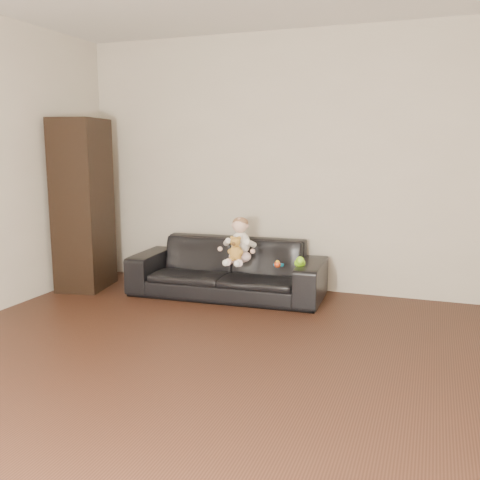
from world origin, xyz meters
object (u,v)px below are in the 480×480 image
at_px(sofa, 227,268).
at_px(toy_rattle, 277,264).
at_px(baby, 240,243).
at_px(cabinet, 83,205).
at_px(toy_blue_disc, 279,265).
at_px(toy_green, 300,263).
at_px(teddy_bear, 236,249).

distance_m(sofa, toy_rattle, 0.61).
bearing_deg(baby, cabinet, 173.70).
height_order(sofa, toy_blue_disc, sofa).
distance_m(sofa, toy_green, 0.78).
height_order(sofa, baby, baby).
bearing_deg(sofa, baby, -34.15).
bearing_deg(teddy_bear, toy_blue_disc, 4.50).
bearing_deg(toy_rattle, baby, 168.43).
height_order(sofa, toy_rattle, sofa).
relative_size(sofa, baby, 4.33).
height_order(teddy_bear, toy_green, teddy_bear).
relative_size(baby, toy_green, 3.56).
height_order(sofa, cabinet, cabinet).
bearing_deg(sofa, toy_green, -10.65).
height_order(baby, teddy_bear, baby).
relative_size(sofa, cabinet, 1.09).
relative_size(sofa, toy_green, 15.43).
bearing_deg(toy_rattle, cabinet, -179.31).
distance_m(sofa, baby, 0.34).
bearing_deg(cabinet, teddy_bear, -11.29).
height_order(cabinet, toy_green, cabinet).
xyz_separation_m(teddy_bear, toy_rattle, (0.39, 0.05, -0.13)).
height_order(cabinet, teddy_bear, cabinet).
height_order(teddy_bear, toy_blue_disc, teddy_bear).
relative_size(teddy_bear, toy_blue_disc, 2.25).
relative_size(cabinet, toy_green, 14.17).
bearing_deg(toy_rattle, sofa, 161.93).
xyz_separation_m(sofa, toy_blue_disc, (0.56, -0.10, 0.09)).
bearing_deg(toy_blue_disc, toy_rattle, -81.24).
bearing_deg(sofa, teddy_bear, -55.70).
bearing_deg(toy_rattle, toy_green, 21.73).
bearing_deg(toy_rattle, toy_blue_disc, 98.76).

